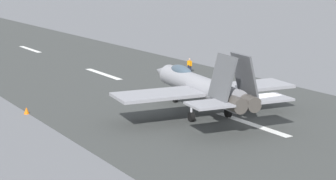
{
  "coord_description": "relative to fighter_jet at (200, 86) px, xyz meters",
  "views": [
    {
      "loc": [
        -30.9,
        27.48,
        11.3
      ],
      "look_at": [
        5.73,
        4.17,
        2.2
      ],
      "focal_mm": 61.22,
      "sensor_mm": 36.0,
      "label": 1
    }
  ],
  "objects": [
    {
      "name": "fighter_jet",
      "position": [
        0.0,
        0.0,
        0.0
      ],
      "size": [
        16.62,
        14.91,
        5.54
      ],
      "color": "gray",
      "rests_on": "ground"
    },
    {
      "name": "crew_person",
      "position": [
        16.4,
        -10.28,
        -1.55
      ],
      "size": [
        0.68,
        0.38,
        1.6
      ],
      "color": "#1E2338",
      "rests_on": "ground"
    },
    {
      "name": "runway_strip",
      "position": [
        -5.1,
        -1.54,
        -2.34
      ],
      "size": [
        240.0,
        26.0,
        0.02
      ],
      "color": "#3B3E3C",
      "rests_on": "ground"
    },
    {
      "name": "ground_plane",
      "position": [
        -5.09,
        -1.54,
        -2.35
      ],
      "size": [
        400.0,
        400.0,
        0.0
      ],
      "primitive_type": "plane",
      "color": "slate"
    },
    {
      "name": "marker_cone_mid",
      "position": [
        7.71,
        11.6,
        -2.07
      ],
      "size": [
        0.44,
        0.44,
        0.55
      ],
      "primitive_type": "cone",
      "color": "orange",
      "rests_on": "ground"
    }
  ]
}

